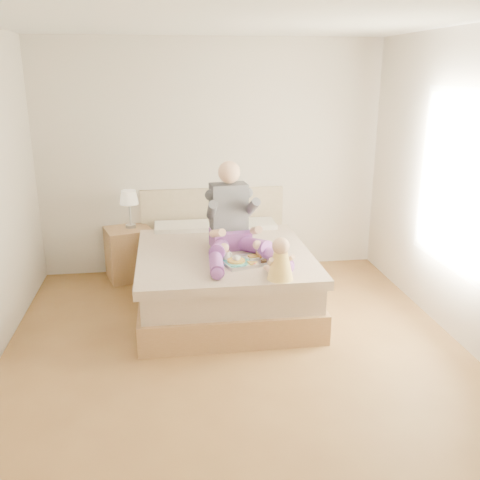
{
  "coord_description": "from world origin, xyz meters",
  "views": [
    {
      "loc": [
        -0.54,
        -4.13,
        2.32
      ],
      "look_at": [
        0.14,
        0.73,
        0.77
      ],
      "focal_mm": 40.0,
      "sensor_mm": 36.0,
      "label": 1
    }
  ],
  "objects": [
    {
      "name": "adult",
      "position": [
        0.1,
        0.89,
        0.87
      ],
      "size": [
        0.76,
        1.12,
        0.91
      ],
      "rotation": [
        0.0,
        0.0,
        0.12
      ],
      "color": "#6B3483",
      "rests_on": "bed"
    },
    {
      "name": "bed",
      "position": [
        0.0,
        1.08,
        0.32
      ],
      "size": [
        1.7,
        2.18,
        1.0
      ],
      "color": "olive",
      "rests_on": "ground"
    },
    {
      "name": "room",
      "position": [
        0.08,
        0.01,
        1.51
      ],
      "size": [
        4.02,
        4.22,
        2.71
      ],
      "color": "brown",
      "rests_on": "ground"
    },
    {
      "name": "baby",
      "position": [
        0.4,
        0.09,
        0.76
      ],
      "size": [
        0.25,
        0.34,
        0.37
      ],
      "rotation": [
        0.0,
        0.0,
        0.22
      ],
      "color": "#FECB50",
      "rests_on": "bed"
    },
    {
      "name": "lamp",
      "position": [
        -0.97,
        1.91,
        0.93
      ],
      "size": [
        0.21,
        0.21,
        0.44
      ],
      "color": "#B8BBC0",
      "rests_on": "nightstand"
    },
    {
      "name": "tray",
      "position": [
        0.16,
        0.53,
        0.64
      ],
      "size": [
        0.51,
        0.45,
        0.12
      ],
      "rotation": [
        0.0,
        0.0,
        0.3
      ],
      "color": "#B8BBC0",
      "rests_on": "bed"
    },
    {
      "name": "nightstand",
      "position": [
        -1.0,
        1.88,
        0.3
      ],
      "size": [
        0.6,
        0.56,
        0.6
      ],
      "rotation": [
        0.0,
        0.0,
        0.29
      ],
      "color": "olive",
      "rests_on": "ground"
    }
  ]
}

